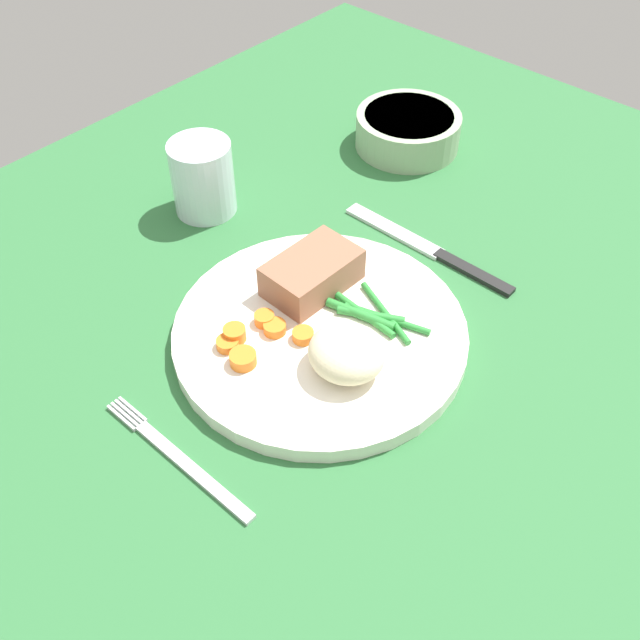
% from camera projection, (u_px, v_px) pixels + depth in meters
% --- Properties ---
extents(dining_table, '(1.20, 0.90, 0.02)m').
position_uv_depth(dining_table, '(294.00, 352.00, 0.68)').
color(dining_table, '#2D6B38').
rests_on(dining_table, ground).
extents(dinner_plate, '(0.27, 0.27, 0.02)m').
position_uv_depth(dinner_plate, '(320.00, 334.00, 0.67)').
color(dinner_plate, white).
rests_on(dinner_plate, dining_table).
extents(meat_portion, '(0.09, 0.06, 0.03)m').
position_uv_depth(meat_portion, '(312.00, 273.00, 0.69)').
color(meat_portion, '#936047').
rests_on(meat_portion, dinner_plate).
extents(mashed_potatoes, '(0.06, 0.07, 0.04)m').
position_uv_depth(mashed_potatoes, '(344.00, 356.00, 0.62)').
color(mashed_potatoes, beige).
rests_on(mashed_potatoes, dinner_plate).
extents(carrot_slices, '(0.07, 0.07, 0.01)m').
position_uv_depth(carrot_slices, '(255.00, 338.00, 0.65)').
color(carrot_slices, orange).
rests_on(carrot_slices, dinner_plate).
extents(green_beans, '(0.05, 0.10, 0.01)m').
position_uv_depth(green_beans, '(371.00, 315.00, 0.68)').
color(green_beans, '#2D8C38').
rests_on(green_beans, dinner_plate).
extents(fork, '(0.01, 0.17, 0.00)m').
position_uv_depth(fork, '(179.00, 458.00, 0.59)').
color(fork, silver).
rests_on(fork, dining_table).
extents(knife, '(0.02, 0.21, 0.01)m').
position_uv_depth(knife, '(431.00, 250.00, 0.77)').
color(knife, black).
rests_on(knife, dining_table).
extents(water_glass, '(0.07, 0.07, 0.08)m').
position_uv_depth(water_glass, '(203.00, 183.00, 0.79)').
color(water_glass, silver).
rests_on(water_glass, dining_table).
extents(salad_bowl, '(0.13, 0.13, 0.04)m').
position_uv_depth(salad_bowl, '(408.00, 129.00, 0.89)').
color(salad_bowl, '#99B28C').
rests_on(salad_bowl, dining_table).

